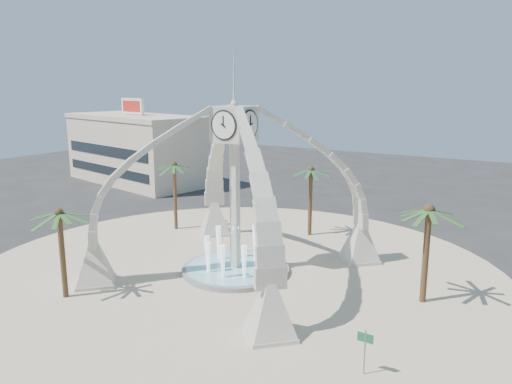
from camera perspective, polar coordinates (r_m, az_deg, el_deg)
The scene contains 10 objects.
ground at distance 37.83m, azimuth -2.35°, elevation -9.16°, with size 140.00×140.00×0.00m, color #282828.
plaza at distance 37.82m, azimuth -2.35°, elevation -9.12°, with size 40.00×40.00×0.06m, color beige.
clock_tower at distance 35.98m, azimuth -2.44°, elevation 0.51°, with size 17.94×17.94×16.30m.
fountain at distance 37.73m, azimuth -2.35°, elevation -8.75°, with size 8.00×8.00×3.62m.
building_nw at distance 73.33m, azimuth -13.69°, elevation 4.84°, with size 23.75×13.73×11.90m.
palm_east at distance 32.77m, azimuth 19.18°, elevation -2.04°, with size 5.68×5.68×7.00m.
palm_west at distance 47.83m, azimuth -9.35°, elevation 2.98°, with size 4.55×4.55×7.04m.
palm_north at distance 45.53m, azimuth 6.30°, elevation 2.47°, with size 3.96×3.96×6.98m.
palm_south at distance 34.14m, azimuth -21.60°, elevation -2.36°, with size 4.80×4.80×6.51m.
street_sign at distance 25.38m, azimuth 12.36°, elevation -16.53°, with size 0.87×0.08×2.36m.
Camera 1 is at (19.72, -29.20, 13.77)m, focal length 35.00 mm.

